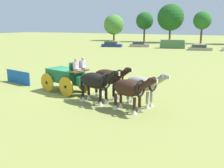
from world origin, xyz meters
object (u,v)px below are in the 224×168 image
(parked_vehicle_d, at_px, (200,48))
(show_wagon, at_px, (67,76))
(draft_horse_lead_near, at_px, (142,85))
(parked_vehicle_a, at_px, (112,45))
(draft_horse_rear_off, at_px, (96,81))
(draft_horse_rear_near, at_px, (109,78))
(parked_vehicle_b, at_px, (139,45))
(parked_vehicle_c, at_px, (172,44))
(draft_horse_lead_off, at_px, (129,89))

(parked_vehicle_d, bearing_deg, show_wagon, -95.98)
(draft_horse_lead_near, distance_m, parked_vehicle_a, 42.27)
(show_wagon, xyz_separation_m, draft_horse_rear_off, (3.27, -1.35, 0.19))
(show_wagon, bearing_deg, draft_horse_rear_near, -1.25)
(show_wagon, height_order, parked_vehicle_d, show_wagon)
(draft_horse_lead_near, xyz_separation_m, parked_vehicle_b, (-15.36, 39.63, -0.83))
(draft_horse_rear_near, relative_size, parked_vehicle_a, 0.66)
(parked_vehicle_b, distance_m, parked_vehicle_c, 7.43)
(draft_horse_lead_off, distance_m, parked_vehicle_a, 43.24)
(draft_horse_rear_off, bearing_deg, draft_horse_rear_near, 78.14)
(draft_horse_lead_off, xyz_separation_m, parked_vehicle_d, (-1.92, 39.03, -0.87))
(parked_vehicle_c, bearing_deg, parked_vehicle_a, -168.42)
(draft_horse_rear_off, height_order, parked_vehicle_c, draft_horse_rear_off)
(parked_vehicle_b, xyz_separation_m, parked_vehicle_d, (13.16, -1.87, -0.04))
(parked_vehicle_a, bearing_deg, parked_vehicle_b, 27.62)
(parked_vehicle_a, height_order, parked_vehicle_b, parked_vehicle_a)
(parked_vehicle_d, bearing_deg, draft_horse_lead_near, -86.66)
(draft_horse_rear_near, relative_size, parked_vehicle_b, 0.70)
(show_wagon, height_order, draft_horse_rear_off, show_wagon)
(draft_horse_rear_near, relative_size, draft_horse_lead_near, 1.05)
(parked_vehicle_b, xyz_separation_m, parked_vehicle_c, (7.42, -0.23, 0.35))
(draft_horse_rear_near, height_order, parked_vehicle_a, draft_horse_rear_near)
(draft_horse_lead_near, xyz_separation_m, parked_vehicle_d, (-2.20, 37.76, -0.87))
(draft_horse_rear_near, height_order, draft_horse_lead_near, draft_horse_rear_near)
(draft_horse_rear_off, distance_m, parked_vehicle_c, 40.46)
(show_wagon, bearing_deg, parked_vehicle_d, 84.02)
(parked_vehicle_c, height_order, parked_vehicle_d, parked_vehicle_c)
(draft_horse_rear_off, xyz_separation_m, draft_horse_lead_off, (2.55, -0.53, -0.08))
(draft_horse_lead_near, distance_m, parked_vehicle_c, 40.20)
(show_wagon, xyz_separation_m, draft_horse_lead_near, (6.10, -0.61, 0.11))
(show_wagon, xyz_separation_m, draft_horse_rear_near, (3.53, -0.08, 0.21))
(parked_vehicle_a, distance_m, parked_vehicle_d, 18.68)
(draft_horse_rear_off, height_order, parked_vehicle_b, draft_horse_rear_off)
(show_wagon, bearing_deg, draft_horse_lead_off, -17.94)
(parked_vehicle_b, bearing_deg, draft_horse_rear_off, -72.75)
(parked_vehicle_a, xyz_separation_m, parked_vehicle_d, (18.65, 1.00, -0.06))
(parked_vehicle_c, bearing_deg, parked_vehicle_d, -15.97)
(draft_horse_rear_off, distance_m, draft_horse_lead_off, 2.61)
(parked_vehicle_a, distance_m, parked_vehicle_c, 13.18)
(draft_horse_rear_off, height_order, parked_vehicle_a, draft_horse_rear_off)
(show_wagon, height_order, draft_horse_rear_near, show_wagon)
(parked_vehicle_a, relative_size, parked_vehicle_c, 0.89)
(show_wagon, distance_m, parked_vehicle_d, 37.36)
(draft_horse_lead_near, relative_size, parked_vehicle_b, 0.66)
(draft_horse_rear_near, xyz_separation_m, draft_horse_lead_near, (2.56, -0.54, -0.10))
(draft_horse_rear_off, bearing_deg, parked_vehicle_b, 107.25)
(parked_vehicle_a, bearing_deg, parked_vehicle_d, 3.07)
(draft_horse_rear_near, xyz_separation_m, parked_vehicle_b, (-12.80, 39.09, -0.93))
(draft_horse_lead_near, relative_size, draft_horse_lead_off, 1.03)
(show_wagon, xyz_separation_m, parked_vehicle_d, (3.89, 37.14, -0.77))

